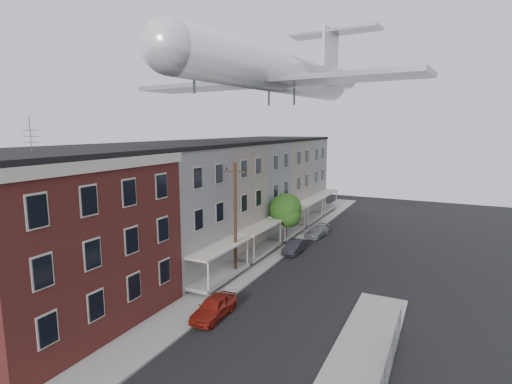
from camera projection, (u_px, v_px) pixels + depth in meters
sidewalk_left at (268, 255)px, 36.52m from camera, size 3.00×62.00×0.12m
curb_left at (283, 257)px, 35.89m from camera, size 0.15×62.00×0.14m
corner_building at (49, 238)px, 23.39m from camera, size 10.31×12.30×12.15m
row_house_a at (156, 209)px, 31.82m from camera, size 11.98×7.00×10.30m
row_house_b at (204, 196)px, 38.04m from camera, size 11.98×7.00×10.30m
row_house_c at (239, 186)px, 44.26m from camera, size 11.98×7.00×10.30m
row_house_d at (265, 179)px, 50.49m from camera, size 11.98×7.00×10.30m
row_house_e at (286, 174)px, 56.71m from camera, size 11.98×7.00×10.30m
utility_pole at (235, 219)px, 30.49m from camera, size 1.80×0.26×9.00m
street_tree at (287, 211)px, 39.37m from camera, size 3.22×3.20×5.20m
car_near at (214, 307)px, 24.54m from camera, size 1.65×3.92×1.32m
car_mid at (295, 246)px, 37.24m from camera, size 1.30×3.68×1.21m
car_far at (317, 232)px, 42.78m from camera, size 2.04×4.04×1.12m
airplane at (279, 72)px, 35.58m from camera, size 26.52×30.29×8.73m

